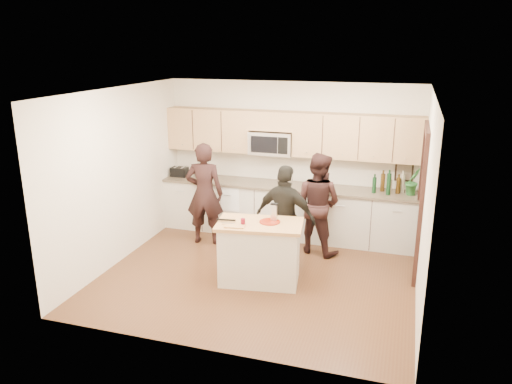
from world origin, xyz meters
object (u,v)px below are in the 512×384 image
(woman_left, at_px, (205,194))
(woman_center, at_px, (317,203))
(island, at_px, (260,252))
(woman_right, at_px, (285,218))
(toaster, at_px, (180,172))

(woman_left, xyz_separation_m, woman_center, (1.90, 0.17, -0.04))
(island, relative_size, woman_left, 0.73)
(woman_left, relative_size, woman_right, 1.08)
(woman_left, bearing_deg, island, 128.84)
(toaster, xyz_separation_m, woman_left, (0.80, -0.71, -0.15))
(island, distance_m, toaster, 2.88)
(island, relative_size, woman_right, 0.80)
(woman_center, bearing_deg, woman_right, 84.99)
(island, height_order, toaster, toaster)
(woman_center, bearing_deg, woman_left, 24.24)
(island, xyz_separation_m, woman_left, (-1.32, 1.15, 0.42))
(woman_center, bearing_deg, island, 85.29)
(island, bearing_deg, woman_right, 58.31)
(woman_center, height_order, woman_right, woman_center)
(woman_right, bearing_deg, woman_center, -104.48)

